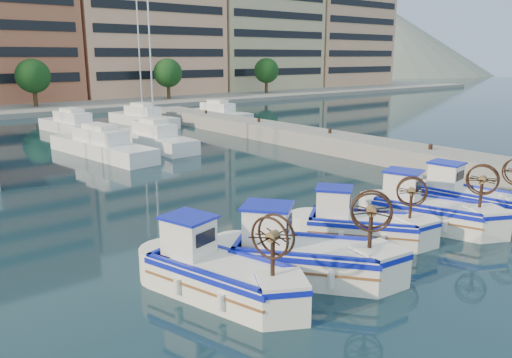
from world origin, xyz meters
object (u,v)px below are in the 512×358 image
object	(u,v)px
fishing_boat_a	(217,270)
fishing_boat_b	(302,254)
fishing_boat_e	(467,197)
fishing_boat_c	(359,223)
fishing_boat_d	(427,208)

from	to	relation	value
fishing_boat_a	fishing_boat_b	xyz separation A→B (m)	(2.62, -0.67, 0.04)
fishing_boat_a	fishing_boat_e	world-z (taller)	fishing_boat_a
fishing_boat_a	fishing_boat_e	size ratio (longest dim) A/B	1.03
fishing_boat_b	fishing_boat_a	bearing A→B (deg)	127.05
fishing_boat_c	fishing_boat_d	bearing A→B (deg)	-48.05
fishing_boat_c	fishing_boat_e	world-z (taller)	fishing_boat_e
fishing_boat_c	fishing_boat_e	xyz separation A→B (m)	(6.17, -0.66, 0.04)
fishing_boat_b	fishing_boat_d	distance (m)	7.06
fishing_boat_b	fishing_boat_d	size ratio (longest dim) A/B	1.01
fishing_boat_d	fishing_boat_b	bearing A→B (deg)	164.20
fishing_boat_a	fishing_boat_d	bearing A→B (deg)	-17.81
fishing_boat_b	fishing_boat_d	bearing A→B (deg)	-35.82
fishing_boat_a	fishing_boat_d	world-z (taller)	fishing_boat_d
fishing_boat_d	fishing_boat_e	distance (m)	2.84
fishing_boat_b	fishing_boat_e	world-z (taller)	fishing_boat_b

